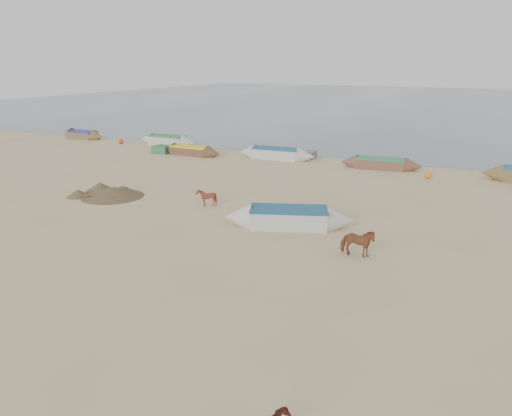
{
  "coord_description": "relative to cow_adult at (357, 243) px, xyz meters",
  "views": [
    {
      "loc": [
        9.42,
        -15.18,
        7.3
      ],
      "look_at": [
        0.0,
        4.0,
        1.0
      ],
      "focal_mm": 35.0,
      "sensor_mm": 36.0,
      "label": 1
    }
  ],
  "objects": [
    {
      "name": "beach_clutter",
      "position": [
        -0.92,
        16.61,
        -0.28
      ],
      "size": [
        46.63,
        4.33,
        0.64
      ],
      "color": "#2F6A41",
      "rests_on": "ground"
    },
    {
      "name": "near_canoe",
      "position": [
        -3.74,
        2.14,
        -0.11
      ],
      "size": [
        6.04,
        3.41,
        0.92
      ],
      "primitive_type": null,
      "rotation": [
        0.0,
        0.0,
        0.36
      ],
      "color": "beige",
      "rests_on": "ground"
    },
    {
      "name": "debris_pile",
      "position": [
        -14.69,
        2.78,
        -0.3
      ],
      "size": [
        3.9,
        3.9,
        0.55
      ],
      "primitive_type": "cone",
      "rotation": [
        0.0,
        0.0,
        0.12
      ],
      "color": "brown",
      "rests_on": "ground"
    },
    {
      "name": "ground",
      "position": [
        -4.97,
        -2.76,
        -0.57
      ],
      "size": [
        140.0,
        140.0,
        0.0
      ],
      "primitive_type": "plane",
      "color": "tan",
      "rests_on": "ground"
    },
    {
      "name": "waterline_canoes",
      "position": [
        -4.97,
        17.31,
        -0.15
      ],
      "size": [
        58.14,
        4.54,
        0.94
      ],
      "color": "brown",
      "rests_on": "ground"
    },
    {
      "name": "cow_adult",
      "position": [
        0.0,
        0.0,
        0.0
      ],
      "size": [
        1.41,
        0.74,
        1.15
      ],
      "primitive_type": "imported",
      "rotation": [
        0.0,
        0.0,
        1.66
      ],
      "color": "brown",
      "rests_on": "ground"
    },
    {
      "name": "calf_front",
      "position": [
        -8.94,
        3.43,
        -0.09
      ],
      "size": [
        0.92,
        0.82,
        0.96
      ],
      "primitive_type": "imported",
      "rotation": [
        0.0,
        0.0,
        -1.63
      ],
      "color": "maroon",
      "rests_on": "ground"
    },
    {
      "name": "sea",
      "position": [
        -4.97,
        79.24,
        -0.57
      ],
      "size": [
        160.0,
        160.0,
        0.0
      ],
      "primitive_type": "plane",
      "color": "slate",
      "rests_on": "ground"
    }
  ]
}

